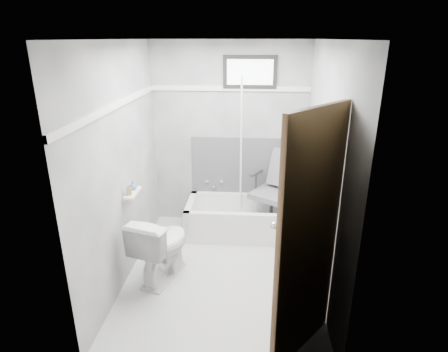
# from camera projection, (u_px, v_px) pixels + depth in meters

# --- Properties ---
(floor) EXTENTS (2.60, 2.60, 0.00)m
(floor) POSITION_uv_depth(u_px,v_px,m) (222.00, 273.00, 4.09)
(floor) COLOR silver
(floor) RESTS_ON ground
(ceiling) EXTENTS (2.60, 2.60, 0.00)m
(ceiling) POSITION_uv_depth(u_px,v_px,m) (221.00, 39.00, 3.26)
(ceiling) COLOR silver
(ceiling) RESTS_ON floor
(wall_back) EXTENTS (2.00, 0.02, 2.40)m
(wall_back) POSITION_uv_depth(u_px,v_px,m) (229.00, 137.00, 4.89)
(wall_back) COLOR slate
(wall_back) RESTS_ON floor
(wall_front) EXTENTS (2.00, 0.02, 2.40)m
(wall_front) POSITION_uv_depth(u_px,v_px,m) (205.00, 234.00, 2.46)
(wall_front) COLOR slate
(wall_front) RESTS_ON floor
(wall_left) EXTENTS (0.02, 2.60, 2.40)m
(wall_left) POSITION_uv_depth(u_px,v_px,m) (122.00, 167.00, 3.74)
(wall_left) COLOR slate
(wall_left) RESTS_ON floor
(wall_right) EXTENTS (0.02, 2.60, 2.40)m
(wall_right) POSITION_uv_depth(u_px,v_px,m) (325.00, 172.00, 3.60)
(wall_right) COLOR slate
(wall_right) RESTS_ON floor
(bathtub) EXTENTS (1.50, 0.70, 0.42)m
(bathtub) POSITION_uv_depth(u_px,v_px,m) (245.00, 218.00, 4.87)
(bathtub) COLOR white
(bathtub) RESTS_ON floor
(office_chair) EXTENTS (0.77, 0.77, 0.96)m
(office_chair) POSITION_uv_depth(u_px,v_px,m) (272.00, 189.00, 4.76)
(office_chair) COLOR slate
(office_chair) RESTS_ON bathtub
(toilet) EXTENTS (0.62, 0.84, 0.74)m
(toilet) POSITION_uv_depth(u_px,v_px,m) (162.00, 246.00, 3.91)
(toilet) COLOR white
(toilet) RESTS_ON floor
(door) EXTENTS (0.78, 0.78, 2.00)m
(door) POSITION_uv_depth(u_px,v_px,m) (353.00, 265.00, 2.48)
(door) COLOR #532F1F
(door) RESTS_ON floor
(window) EXTENTS (0.66, 0.04, 0.40)m
(window) POSITION_uv_depth(u_px,v_px,m) (250.00, 72.00, 4.57)
(window) COLOR black
(window) RESTS_ON wall_back
(backerboard) EXTENTS (1.50, 0.02, 0.78)m
(backerboard) POSITION_uv_depth(u_px,v_px,m) (248.00, 166.00, 5.00)
(backerboard) COLOR #4C4C4F
(backerboard) RESTS_ON wall_back
(trim_back) EXTENTS (2.00, 0.02, 0.06)m
(trim_back) POSITION_uv_depth(u_px,v_px,m) (230.00, 88.00, 4.66)
(trim_back) COLOR white
(trim_back) RESTS_ON wall_back
(trim_left) EXTENTS (0.02, 2.60, 0.06)m
(trim_left) POSITION_uv_depth(u_px,v_px,m) (117.00, 105.00, 3.53)
(trim_left) COLOR white
(trim_left) RESTS_ON wall_left
(pole) EXTENTS (0.02, 0.35, 1.93)m
(pole) POSITION_uv_depth(u_px,v_px,m) (241.00, 153.00, 4.70)
(pole) COLOR white
(pole) RESTS_ON bathtub
(shelf) EXTENTS (0.10, 0.32, 0.02)m
(shelf) POSITION_uv_depth(u_px,v_px,m) (133.00, 193.00, 3.88)
(shelf) COLOR white
(shelf) RESTS_ON wall_left
(soap_bottle_a) EXTENTS (0.06, 0.06, 0.11)m
(soap_bottle_a) POSITION_uv_depth(u_px,v_px,m) (129.00, 190.00, 3.79)
(soap_bottle_a) COLOR #987C4C
(soap_bottle_a) RESTS_ON shelf
(soap_bottle_b) EXTENTS (0.09, 0.09, 0.10)m
(soap_bottle_b) POSITION_uv_depth(u_px,v_px,m) (133.00, 185.00, 3.92)
(soap_bottle_b) COLOR slate
(soap_bottle_b) RESTS_ON shelf
(faucet) EXTENTS (0.26, 0.10, 0.16)m
(faucet) POSITION_uv_depth(u_px,v_px,m) (214.00, 183.00, 5.10)
(faucet) COLOR silver
(faucet) RESTS_ON wall_back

